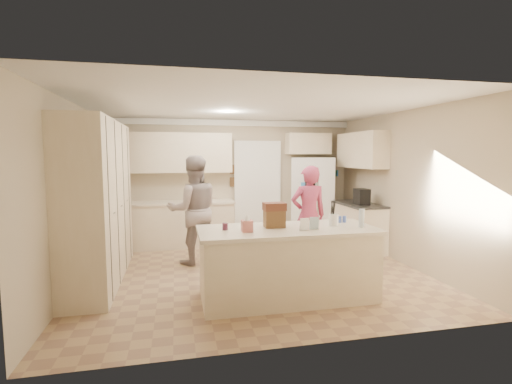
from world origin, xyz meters
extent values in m
cube|color=#A08159|center=(0.00, 0.00, -0.01)|extent=(5.20, 4.60, 0.02)
cube|color=white|center=(0.00, 0.00, 2.61)|extent=(5.20, 4.60, 0.02)
cube|color=#BBAB8E|center=(0.00, 2.31, 1.30)|extent=(5.20, 0.02, 2.60)
cube|color=#BBAB8E|center=(0.00, -2.31, 1.30)|extent=(5.20, 0.02, 2.60)
cube|color=#BBAB8E|center=(-2.61, 0.00, 1.30)|extent=(0.02, 4.60, 2.60)
cube|color=#BBAB8E|center=(2.61, 0.00, 1.30)|extent=(0.02, 4.60, 2.60)
cube|color=white|center=(0.00, 2.26, 2.53)|extent=(5.20, 0.08, 0.12)
cube|color=beige|center=(-2.30, 0.20, 1.18)|extent=(0.60, 2.60, 2.35)
cube|color=beige|center=(-1.15, 2.00, 0.44)|extent=(2.20, 0.60, 0.88)
cube|color=#EFDDC5|center=(-1.15, 1.99, 0.90)|extent=(2.24, 0.63, 0.04)
cube|color=beige|center=(-1.15, 2.12, 1.90)|extent=(2.20, 0.35, 0.80)
cube|color=black|center=(0.55, 2.28, 1.05)|extent=(0.90, 0.06, 2.10)
cube|color=white|center=(0.55, 2.24, 1.05)|extent=(1.02, 0.03, 2.22)
cube|color=brown|center=(0.02, 2.27, 1.55)|extent=(0.15, 0.02, 0.20)
cube|color=brown|center=(0.02, 2.27, 1.28)|extent=(0.15, 0.02, 0.20)
cube|color=white|center=(1.74, 2.00, 0.90)|extent=(1.10, 1.00, 1.80)
cube|color=gray|center=(1.74, 1.64, 0.90)|extent=(0.02, 0.02, 1.78)
cube|color=black|center=(1.52, 1.63, 1.15)|extent=(0.22, 0.03, 0.35)
cylinder|color=silver|center=(1.69, 1.63, 1.05)|extent=(0.02, 0.02, 0.85)
cylinder|color=silver|center=(1.79, 1.63, 1.05)|extent=(0.02, 0.02, 0.85)
cube|color=beige|center=(1.65, 2.12, 2.10)|extent=(0.95, 0.35, 0.45)
cube|color=beige|center=(2.30, 1.00, 0.44)|extent=(0.60, 1.20, 0.88)
cube|color=#2D2B28|center=(2.29, 1.00, 0.90)|extent=(0.63, 1.24, 0.04)
cube|color=beige|center=(2.43, 1.20, 1.95)|extent=(0.35, 1.50, 0.70)
cube|color=black|center=(2.25, 0.80, 1.07)|extent=(0.22, 0.28, 0.30)
cube|color=beige|center=(0.20, -1.10, 0.44)|extent=(2.20, 0.90, 0.88)
cube|color=#EFDDC5|center=(0.20, -1.10, 0.90)|extent=(2.28, 0.96, 0.05)
cylinder|color=white|center=(0.85, -1.05, 1.00)|extent=(0.13, 0.13, 0.15)
cube|color=#CA6F6A|center=(-0.35, -1.20, 1.00)|extent=(0.13, 0.13, 0.14)
cone|color=white|center=(-0.35, -1.20, 1.10)|extent=(0.08, 0.08, 0.08)
cube|color=brown|center=(0.05, -1.00, 1.04)|extent=(0.26, 0.18, 0.22)
cube|color=#592D1E|center=(0.05, -1.00, 1.20)|extent=(0.28, 0.20, 0.10)
cylinder|color=#59263F|center=(-0.60, -1.05, 0.97)|extent=(0.07, 0.07, 0.09)
cube|color=white|center=(0.35, -1.30, 1.01)|extent=(0.12, 0.06, 0.16)
cube|color=silver|center=(0.50, -1.25, 1.01)|extent=(0.12, 0.05, 0.16)
cylinder|color=silver|center=(1.15, -1.25, 1.04)|extent=(0.07, 0.07, 0.24)
cylinder|color=#394F9F|center=(1.02, -0.88, 0.97)|extent=(0.05, 0.05, 0.09)
cylinder|color=#394F9F|center=(1.09, -0.88, 0.97)|extent=(0.05, 0.05, 0.09)
imported|color=#989390|center=(-0.90, 0.75, 0.92)|extent=(0.97, 0.80, 1.85)
imported|color=#A53E6C|center=(0.99, 0.27, 0.84)|extent=(0.61, 0.40, 1.68)
camera|label=1|loc=(-1.19, -5.58, 1.86)|focal=26.00mm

